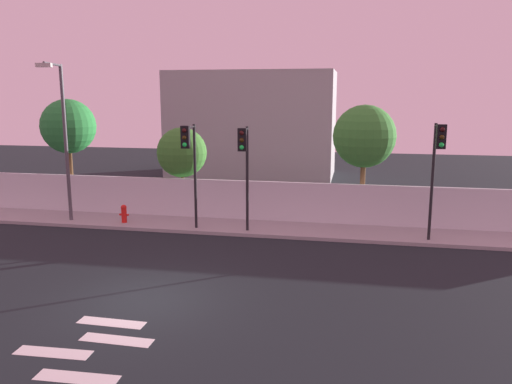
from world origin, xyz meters
The scene contains 13 objects.
ground_plane centered at (0.00, 0.00, 0.00)m, with size 80.00×80.00×0.00m, color black.
sidewalk centered at (0.00, 8.20, 0.07)m, with size 36.00×2.40×0.15m, color #999999.
perimeter_wall centered at (0.00, 9.49, 1.05)m, with size 36.00×0.18×1.80m, color silver.
crosswalk_marking centered at (-0.09, -3.67, 0.00)m, with size 3.28×4.72×0.01m.
traffic_light_left centered at (-0.87, 6.88, 3.43)m, with size 0.34×1.47×4.47m.
traffic_light_center centered at (1.43, 6.89, 3.38)m, with size 0.35×1.44×4.41m.
traffic_light_right centered at (8.83, 7.06, 3.51)m, with size 0.36×1.15×4.62m.
street_lamp_curbside centered at (-6.91, 7.46, 4.30)m, with size 0.89×2.21×6.99m.
fire_hydrant centered at (-4.35, 7.77, 0.59)m, with size 0.44×0.26×0.82m.
roadside_tree_leftmost centered at (-8.41, 10.38, 4.26)m, with size 2.72×2.72×5.64m.
roadside_tree_midleft centered at (-2.46, 10.38, 3.08)m, with size 2.42×2.42×4.29m.
roadside_tree_midright centered at (6.17, 10.38, 3.98)m, with size 2.81×2.81×5.41m.
low_building_distant centered at (-1.63, 23.49, 3.75)m, with size 11.75×6.00×7.49m, color #999999.
Camera 1 is at (5.80, -12.80, 5.80)m, focal length 35.41 mm.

